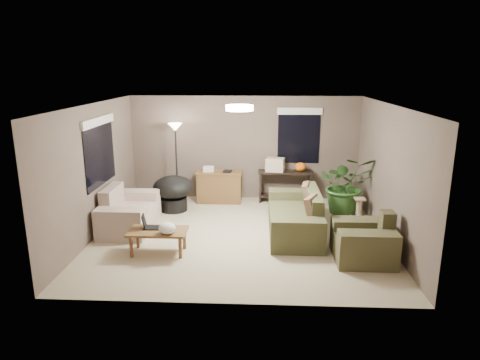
{
  "coord_description": "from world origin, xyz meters",
  "views": [
    {
      "loc": [
        0.38,
        -7.73,
        3.13
      ],
      "look_at": [
        0.0,
        0.2,
        1.05
      ],
      "focal_mm": 32.0,
      "sensor_mm": 36.0,
      "label": 1
    }
  ],
  "objects_px": {
    "floor_lamp": "(175,137)",
    "main_sofa": "(296,218)",
    "desk": "(219,187)",
    "console_table": "(285,184)",
    "cat_scratching_post": "(359,211)",
    "loveseat": "(128,214)",
    "armchair": "(364,242)",
    "coffee_table": "(158,234)",
    "papasan_chair": "(173,191)",
    "houseplant": "(346,191)"
  },
  "relations": [
    {
      "from": "armchair",
      "to": "floor_lamp",
      "type": "bearing_deg",
      "value": 141.64
    },
    {
      "from": "coffee_table",
      "to": "floor_lamp",
      "type": "xyz_separation_m",
      "value": [
        -0.21,
        2.87,
        1.24
      ]
    },
    {
      "from": "loveseat",
      "to": "armchair",
      "type": "distance_m",
      "value": 4.58
    },
    {
      "from": "papasan_chair",
      "to": "floor_lamp",
      "type": "xyz_separation_m",
      "value": [
        -0.02,
        0.56,
        1.13
      ]
    },
    {
      "from": "desk",
      "to": "floor_lamp",
      "type": "relative_size",
      "value": 0.58
    },
    {
      "from": "console_table",
      "to": "cat_scratching_post",
      "type": "height_order",
      "value": "console_table"
    },
    {
      "from": "desk",
      "to": "cat_scratching_post",
      "type": "relative_size",
      "value": 2.2
    },
    {
      "from": "armchair",
      "to": "houseplant",
      "type": "bearing_deg",
      "value": 86.84
    },
    {
      "from": "desk",
      "to": "cat_scratching_post",
      "type": "distance_m",
      "value": 3.29
    },
    {
      "from": "desk",
      "to": "floor_lamp",
      "type": "height_order",
      "value": "floor_lamp"
    },
    {
      "from": "coffee_table",
      "to": "main_sofa",
      "type": "bearing_deg",
      "value": 23.75
    },
    {
      "from": "main_sofa",
      "to": "desk",
      "type": "bearing_deg",
      "value": 131.44
    },
    {
      "from": "main_sofa",
      "to": "desk",
      "type": "relative_size",
      "value": 2.0
    },
    {
      "from": "console_table",
      "to": "cat_scratching_post",
      "type": "distance_m",
      "value": 1.99
    },
    {
      "from": "armchair",
      "to": "desk",
      "type": "relative_size",
      "value": 0.91
    },
    {
      "from": "loveseat",
      "to": "coffee_table",
      "type": "relative_size",
      "value": 1.6
    },
    {
      "from": "main_sofa",
      "to": "armchair",
      "type": "relative_size",
      "value": 2.2
    },
    {
      "from": "armchair",
      "to": "floor_lamp",
      "type": "relative_size",
      "value": 0.52
    },
    {
      "from": "desk",
      "to": "console_table",
      "type": "relative_size",
      "value": 0.85
    },
    {
      "from": "armchair",
      "to": "cat_scratching_post",
      "type": "relative_size",
      "value": 2.0
    },
    {
      "from": "papasan_chair",
      "to": "houseplant",
      "type": "bearing_deg",
      "value": -0.32
    },
    {
      "from": "floor_lamp",
      "to": "houseplant",
      "type": "relative_size",
      "value": 1.45
    },
    {
      "from": "coffee_table",
      "to": "floor_lamp",
      "type": "relative_size",
      "value": 0.52
    },
    {
      "from": "armchair",
      "to": "cat_scratching_post",
      "type": "xyz_separation_m",
      "value": [
        0.33,
        1.88,
        -0.08
      ]
    },
    {
      "from": "desk",
      "to": "coffee_table",
      "type": "bearing_deg",
      "value": -104.65
    },
    {
      "from": "armchair",
      "to": "loveseat",
      "type": "bearing_deg",
      "value": 163.98
    },
    {
      "from": "loveseat",
      "to": "main_sofa",
      "type": "bearing_deg",
      "value": -1.68
    },
    {
      "from": "main_sofa",
      "to": "loveseat",
      "type": "xyz_separation_m",
      "value": [
        -3.36,
        0.1,
        0.0
      ]
    },
    {
      "from": "cat_scratching_post",
      "to": "desk",
      "type": "bearing_deg",
      "value": 158.69
    },
    {
      "from": "houseplant",
      "to": "cat_scratching_post",
      "type": "xyz_separation_m",
      "value": [
        0.2,
        -0.48,
        -0.3
      ]
    },
    {
      "from": "coffee_table",
      "to": "console_table",
      "type": "distance_m",
      "value": 3.9
    },
    {
      "from": "loveseat",
      "to": "console_table",
      "type": "height_order",
      "value": "loveseat"
    },
    {
      "from": "cat_scratching_post",
      "to": "coffee_table",
      "type": "bearing_deg",
      "value": -154.84
    },
    {
      "from": "main_sofa",
      "to": "console_table",
      "type": "xyz_separation_m",
      "value": [
        -0.11,
        2.02,
        0.14
      ]
    },
    {
      "from": "desk",
      "to": "floor_lamp",
      "type": "xyz_separation_m",
      "value": [
        -0.99,
        -0.13,
        1.22
      ]
    },
    {
      "from": "main_sofa",
      "to": "loveseat",
      "type": "height_order",
      "value": "same"
    },
    {
      "from": "houseplant",
      "to": "cat_scratching_post",
      "type": "relative_size",
      "value": 2.64
    },
    {
      "from": "main_sofa",
      "to": "console_table",
      "type": "distance_m",
      "value": 2.03
    },
    {
      "from": "loveseat",
      "to": "cat_scratching_post",
      "type": "distance_m",
      "value": 4.78
    },
    {
      "from": "papasan_chair",
      "to": "cat_scratching_post",
      "type": "xyz_separation_m",
      "value": [
        4.03,
        -0.5,
        -0.25
      ]
    },
    {
      "from": "main_sofa",
      "to": "coffee_table",
      "type": "height_order",
      "value": "main_sofa"
    },
    {
      "from": "papasan_chair",
      "to": "cat_scratching_post",
      "type": "relative_size",
      "value": 1.92
    },
    {
      "from": "coffee_table",
      "to": "houseplant",
      "type": "distance_m",
      "value": 4.31
    },
    {
      "from": "main_sofa",
      "to": "floor_lamp",
      "type": "height_order",
      "value": "floor_lamp"
    },
    {
      "from": "loveseat",
      "to": "cat_scratching_post",
      "type": "relative_size",
      "value": 3.2
    },
    {
      "from": "papasan_chair",
      "to": "houseplant",
      "type": "distance_m",
      "value": 3.84
    },
    {
      "from": "coffee_table",
      "to": "papasan_chair",
      "type": "xyz_separation_m",
      "value": [
        -0.19,
        2.31,
        0.11
      ]
    },
    {
      "from": "floor_lamp",
      "to": "main_sofa",
      "type": "bearing_deg",
      "value": -33.61
    },
    {
      "from": "armchair",
      "to": "houseplant",
      "type": "xyz_separation_m",
      "value": [
        0.13,
        2.36,
        0.22
      ]
    },
    {
      "from": "papasan_chair",
      "to": "loveseat",
      "type": "bearing_deg",
      "value": -122.06
    }
  ]
}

